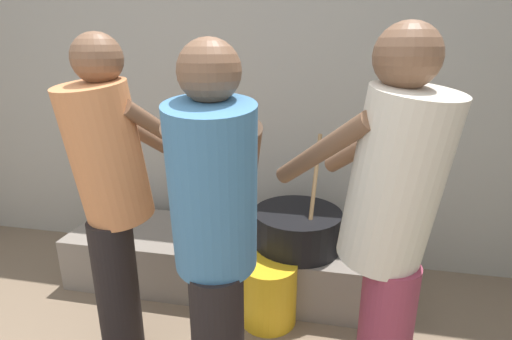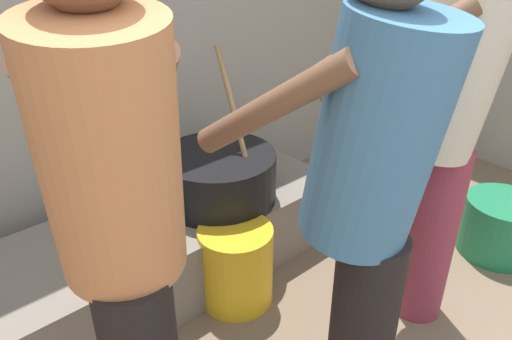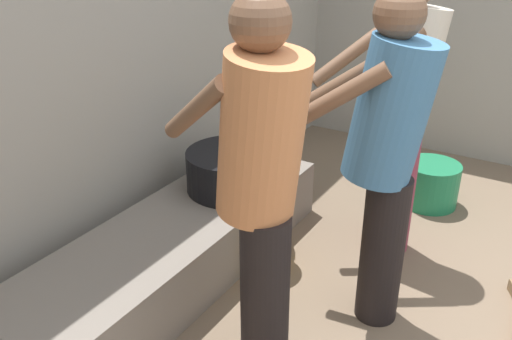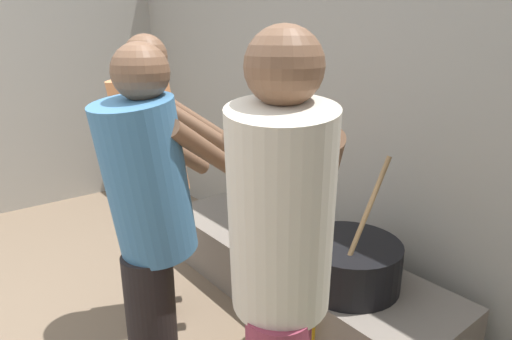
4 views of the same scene
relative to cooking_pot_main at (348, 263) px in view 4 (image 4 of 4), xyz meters
The scene contains 7 objects.
block_enclosure_rear 1.03m from the cooking_pot_main, 133.07° to the left, with size 5.51×0.20×2.28m, color #9E998E.
hearth_ledge 0.54m from the cooking_pot_main, behind, with size 2.04×0.60×0.34m, color slate.
cooking_pot_main is the anchor object (origin of this frame).
cook_in_cream_shirt 1.01m from the cooking_pot_main, 64.32° to the right, with size 0.69×0.69×1.59m.
cook_in_orange_shirt 1.11m from the cooking_pot_main, 139.71° to the right, with size 0.56×0.73×1.57m.
cook_in_blue_shirt 1.05m from the cooking_pot_main, 102.72° to the right, with size 0.47×0.70×1.54m.
bucket_yellow_plastic 0.41m from the cooking_pot_main, 115.27° to the right, with size 0.32×0.32×0.37m, color gold.
Camera 4 is at (1.76, 0.20, 1.56)m, focal length 30.30 mm.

